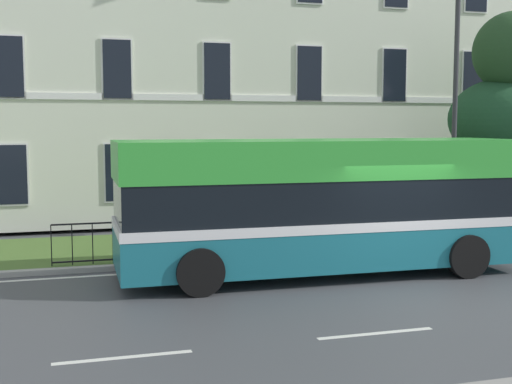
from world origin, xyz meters
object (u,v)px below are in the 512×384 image
at_px(single_decker_bus, 321,204).
at_px(evergreen_tree, 501,137).
at_px(street_lamp_post, 455,94).
at_px(georgian_townhouse, 230,55).
at_px(litter_bin, 223,229).

bearing_deg(single_decker_bus, evergreen_tree, 29.69).
height_order(evergreen_tree, street_lamp_post, street_lamp_post).
xyz_separation_m(single_decker_bus, street_lamp_post, (5.24, 3.00, 2.61)).
height_order(georgian_townhouse, single_decker_bus, georgian_townhouse).
height_order(street_lamp_post, litter_bin, street_lamp_post).
relative_size(evergreen_tree, single_decker_bus, 0.74).
bearing_deg(georgian_townhouse, evergreen_tree, -46.88).
relative_size(georgian_townhouse, litter_bin, 18.38).
bearing_deg(street_lamp_post, litter_bin, -179.09).
distance_m(georgian_townhouse, evergreen_tree, 10.57).
bearing_deg(litter_bin, evergreen_tree, 8.45).
bearing_deg(georgian_townhouse, single_decker_bus, -94.07).
bearing_deg(single_decker_bus, georgian_townhouse, 86.71).
bearing_deg(litter_bin, georgian_townhouse, 74.66).
bearing_deg(street_lamp_post, evergreen_tree, 26.96).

